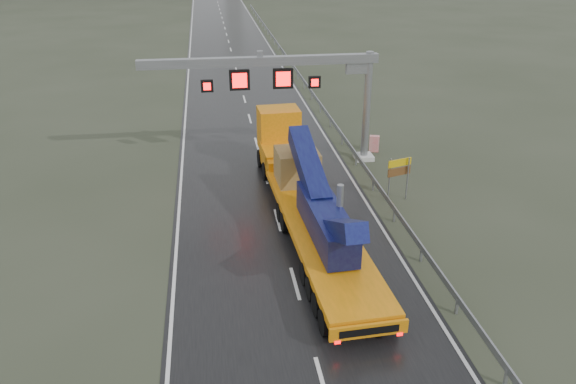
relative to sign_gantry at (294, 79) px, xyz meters
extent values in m
plane|color=#2F3525|center=(-2.10, -17.99, -5.61)|extent=(400.00, 400.00, 0.00)
cube|color=black|center=(-2.10, 22.01, -5.60)|extent=(11.00, 200.00, 0.02)
cube|color=silver|center=(4.80, 0.01, -5.46)|extent=(1.20, 1.20, 0.30)
cylinder|color=gray|center=(4.80, 0.01, -2.01)|extent=(0.48, 0.48, 7.20)
cube|color=gray|center=(-2.10, 0.01, 1.19)|extent=(14.80, 0.55, 0.55)
cube|color=gray|center=(4.00, 0.01, 0.69)|extent=(1.40, 0.35, 0.90)
cube|color=gray|center=(-2.10, 0.01, 1.64)|extent=(0.35, 0.35, 0.35)
cube|color=black|center=(-3.40, -0.04, 0.09)|extent=(1.25, 0.25, 1.25)
cube|color=#FF0C0C|center=(-3.40, -0.18, 0.09)|extent=(0.90, 0.02, 0.90)
cube|color=black|center=(-0.70, -0.04, 0.09)|extent=(1.25, 0.25, 1.25)
cube|color=#FF0C0C|center=(-0.70, -0.18, 0.09)|extent=(0.90, 0.02, 0.90)
cube|color=black|center=(-5.40, -0.04, -0.21)|extent=(0.75, 0.25, 0.75)
cube|color=#FF0C0C|center=(-5.40, -0.18, -0.21)|extent=(0.54, 0.02, 0.54)
cube|color=black|center=(1.30, -0.04, -0.21)|extent=(0.75, 0.25, 0.75)
cube|color=#FF0C0C|center=(1.30, -0.18, -0.21)|extent=(0.54, 0.02, 0.54)
cube|color=orange|center=(-0.47, -11.22, -4.53)|extent=(3.57, 14.53, 0.36)
cube|color=orange|center=(-0.12, -18.57, -4.74)|extent=(2.99, 0.27, 0.57)
cube|color=black|center=(-0.12, -18.64, -4.74)|extent=(2.26, 0.13, 0.31)
cube|color=#FF0505|center=(-1.30, -18.70, -5.05)|extent=(0.23, 0.05, 0.12)
cube|color=#FF0505|center=(1.06, -18.58, -5.05)|extent=(0.23, 0.05, 0.12)
cube|color=orange|center=(-0.84, -3.61, -4.12)|extent=(2.73, 1.36, 0.51)
cube|color=orange|center=(-0.92, -1.97, -4.38)|extent=(2.82, 3.21, 1.23)
cube|color=orange|center=(-1.01, -0.12, -3.14)|extent=(2.67, 2.18, 2.68)
cube|color=black|center=(-1.06, 0.93, -2.83)|extent=(2.37, 0.16, 1.23)
cube|color=#11104C|center=(-0.42, -12.24, -3.55)|extent=(1.73, 6.24, 1.44)
cube|color=#11104C|center=(-0.60, -8.65, -2.32)|extent=(1.30, 5.71, 2.63)
cube|color=#11104C|center=(-0.30, -14.81, -2.63)|extent=(1.12, 4.12, 2.49)
cylinder|color=gray|center=(0.19, -12.22, -2.63)|extent=(0.32, 0.32, 1.65)
cube|color=olive|center=(-0.73, -5.87, -3.43)|extent=(2.37, 2.37, 1.85)
cylinder|color=black|center=(-0.25, -15.84, -5.10)|extent=(3.03, 1.17, 1.03)
cylinder|color=black|center=(-0.60, -8.65, -5.10)|extent=(3.03, 1.17, 1.03)
cylinder|color=black|center=(-1.00, -0.32, -5.05)|extent=(2.83, 1.26, 1.13)
cylinder|color=gray|center=(4.46, -6.43, -4.34)|extent=(0.08, 0.08, 2.55)
cylinder|color=gray|center=(5.53, -6.43, -4.34)|extent=(0.08, 0.08, 2.55)
cube|color=gold|center=(5.00, -6.43, -3.33)|extent=(1.44, 0.48, 0.42)
cube|color=brown|center=(5.00, -6.43, -3.86)|extent=(1.44, 0.48, 0.48)
cube|color=red|center=(5.88, 1.32, -5.04)|extent=(0.75, 0.54, 1.14)
camera|label=1|loc=(-5.37, -34.27, 8.39)|focal=35.00mm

